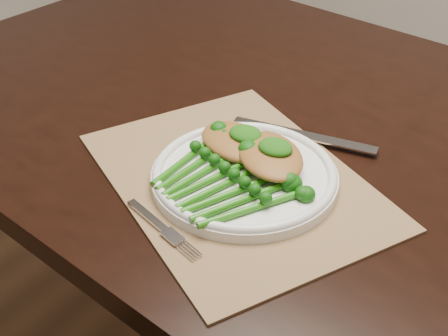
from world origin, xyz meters
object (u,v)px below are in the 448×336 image
Objects in this scene: dinner_plate at (244,175)px; chicken_fillet_left at (237,142)px; dining_table at (305,295)px; placemat at (235,179)px; broccolini_bundle at (216,183)px.

dinner_plate is 0.06m from chicken_fillet_left.
dinner_plate is (-0.02, -0.19, 0.39)m from dining_table.
placemat reaches higher than dining_table.
dinner_plate is at bearing 89.24° from broccolini_bundle.
dining_table is 3.84× the size of placemat.
chicken_fillet_left is at bearing 123.93° from broccolini_bundle.
placemat is at bearing -44.16° from chicken_fillet_left.
dinner_plate is (0.02, 0.00, 0.01)m from placemat.
dining_table is 7.40× the size of broccolini_bundle.
dining_table is at bearing 82.49° from dinner_plate.
dining_table is 6.32× the size of dinner_plate.
placemat is at bearing -177.18° from dinner_plate.
placemat is 0.02m from dinner_plate.
chicken_fillet_left is at bearing 147.43° from placemat.
chicken_fillet_left is (-0.04, 0.04, 0.02)m from dinner_plate.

